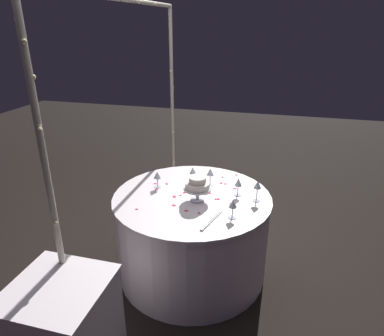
{
  "coord_description": "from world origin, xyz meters",
  "views": [
    {
      "loc": [
        -2.41,
        -0.64,
        2.03
      ],
      "look_at": [
        0.0,
        0.0,
        0.98
      ],
      "focal_mm": 32.3,
      "sensor_mm": 36.0,
      "label": 1
    }
  ],
  "objects_px": {
    "wine_glass_0": "(210,173)",
    "wine_glass_4": "(233,205)",
    "wine_glass_3": "(157,176)",
    "cake_knife": "(210,222)",
    "tiered_cake": "(197,185)",
    "wine_glass_1": "(193,172)",
    "wine_glass_2": "(257,186)",
    "main_table": "(192,234)",
    "decorative_arch": "(130,106)",
    "wine_glass_5": "(238,183)"
  },
  "relations": [
    {
      "from": "tiered_cake",
      "to": "wine_glass_1",
      "type": "distance_m",
      "value": 0.32
    },
    {
      "from": "decorative_arch",
      "to": "tiered_cake",
      "type": "height_order",
      "value": "decorative_arch"
    },
    {
      "from": "wine_glass_0",
      "to": "wine_glass_4",
      "type": "height_order",
      "value": "wine_glass_0"
    },
    {
      "from": "wine_glass_4",
      "to": "main_table",
      "type": "bearing_deg",
      "value": 55.32
    },
    {
      "from": "wine_glass_2",
      "to": "wine_glass_4",
      "type": "height_order",
      "value": "wine_glass_2"
    },
    {
      "from": "wine_glass_0",
      "to": "wine_glass_1",
      "type": "distance_m",
      "value": 0.16
    },
    {
      "from": "cake_knife",
      "to": "decorative_arch",
      "type": "bearing_deg",
      "value": 63.64
    },
    {
      "from": "main_table",
      "to": "cake_knife",
      "type": "height_order",
      "value": "cake_knife"
    },
    {
      "from": "tiered_cake",
      "to": "wine_glass_3",
      "type": "xyz_separation_m",
      "value": [
        0.14,
        0.38,
        -0.03
      ]
    },
    {
      "from": "wine_glass_1",
      "to": "wine_glass_5",
      "type": "bearing_deg",
      "value": -106.87
    },
    {
      "from": "main_table",
      "to": "wine_glass_1",
      "type": "height_order",
      "value": "wine_glass_1"
    },
    {
      "from": "wine_glass_1",
      "to": "wine_glass_3",
      "type": "distance_m",
      "value": 0.31
    },
    {
      "from": "wine_glass_3",
      "to": "wine_glass_1",
      "type": "bearing_deg",
      "value": -60.93
    },
    {
      "from": "wine_glass_5",
      "to": "wine_glass_4",
      "type": "bearing_deg",
      "value": -178.26
    },
    {
      "from": "wine_glass_5",
      "to": "wine_glass_0",
      "type": "bearing_deg",
      "value": 66.54
    },
    {
      "from": "tiered_cake",
      "to": "wine_glass_0",
      "type": "distance_m",
      "value": 0.28
    },
    {
      "from": "tiered_cake",
      "to": "wine_glass_0",
      "type": "xyz_separation_m",
      "value": [
        0.28,
        -0.04,
        -0.01
      ]
    },
    {
      "from": "main_table",
      "to": "wine_glass_5",
      "type": "xyz_separation_m",
      "value": [
        0.11,
        -0.36,
        0.48
      ]
    },
    {
      "from": "decorative_arch",
      "to": "wine_glass_4",
      "type": "height_order",
      "value": "decorative_arch"
    },
    {
      "from": "main_table",
      "to": "wine_glass_3",
      "type": "height_order",
      "value": "wine_glass_3"
    },
    {
      "from": "wine_glass_4",
      "to": "wine_glass_1",
      "type": "bearing_deg",
      "value": 40.93
    },
    {
      "from": "main_table",
      "to": "wine_glass_0",
      "type": "bearing_deg",
      "value": -25.03
    },
    {
      "from": "wine_glass_0",
      "to": "cake_knife",
      "type": "relative_size",
      "value": 0.57
    },
    {
      "from": "wine_glass_3",
      "to": "cake_knife",
      "type": "distance_m",
      "value": 0.71
    },
    {
      "from": "decorative_arch",
      "to": "wine_glass_0",
      "type": "relative_size",
      "value": 13.28
    },
    {
      "from": "decorative_arch",
      "to": "wine_glass_3",
      "type": "relative_size",
      "value": 15.24
    },
    {
      "from": "wine_glass_2",
      "to": "cake_knife",
      "type": "bearing_deg",
      "value": 144.97
    },
    {
      "from": "wine_glass_0",
      "to": "wine_glass_2",
      "type": "distance_m",
      "value": 0.44
    },
    {
      "from": "wine_glass_3",
      "to": "wine_glass_4",
      "type": "relative_size",
      "value": 0.99
    },
    {
      "from": "main_table",
      "to": "wine_glass_4",
      "type": "bearing_deg",
      "value": -124.68
    },
    {
      "from": "tiered_cake",
      "to": "wine_glass_1",
      "type": "relative_size",
      "value": 1.45
    },
    {
      "from": "wine_glass_1",
      "to": "wine_glass_4",
      "type": "relative_size",
      "value": 1.03
    },
    {
      "from": "decorative_arch",
      "to": "wine_glass_5",
      "type": "height_order",
      "value": "decorative_arch"
    },
    {
      "from": "main_table",
      "to": "wine_glass_3",
      "type": "relative_size",
      "value": 8.9
    },
    {
      "from": "wine_glass_2",
      "to": "cake_knife",
      "type": "height_order",
      "value": "wine_glass_2"
    },
    {
      "from": "tiered_cake",
      "to": "wine_glass_4",
      "type": "bearing_deg",
      "value": -122.31
    },
    {
      "from": "main_table",
      "to": "decorative_arch",
      "type": "bearing_deg",
      "value": 90.13
    },
    {
      "from": "main_table",
      "to": "cake_knife",
      "type": "relative_size",
      "value": 4.44
    },
    {
      "from": "wine_glass_4",
      "to": "wine_glass_2",
      "type": "bearing_deg",
      "value": -25.52
    },
    {
      "from": "wine_glass_0",
      "to": "wine_glass_3",
      "type": "relative_size",
      "value": 1.15
    },
    {
      "from": "wine_glass_4",
      "to": "decorative_arch",
      "type": "bearing_deg",
      "value": 73.61
    },
    {
      "from": "wine_glass_0",
      "to": "wine_glass_1",
      "type": "height_order",
      "value": "wine_glass_0"
    },
    {
      "from": "wine_glass_2",
      "to": "wine_glass_4",
      "type": "relative_size",
      "value": 1.18
    },
    {
      "from": "wine_glass_3",
      "to": "wine_glass_4",
      "type": "bearing_deg",
      "value": -116.02
    },
    {
      "from": "wine_glass_1",
      "to": "cake_knife",
      "type": "bearing_deg",
      "value": -154.48
    },
    {
      "from": "decorative_arch",
      "to": "wine_glass_5",
      "type": "distance_m",
      "value": 1.05
    },
    {
      "from": "wine_glass_0",
      "to": "wine_glass_5",
      "type": "relative_size",
      "value": 1.09
    },
    {
      "from": "wine_glass_1",
      "to": "wine_glass_3",
      "type": "bearing_deg",
      "value": 119.07
    },
    {
      "from": "main_table",
      "to": "wine_glass_3",
      "type": "distance_m",
      "value": 0.58
    },
    {
      "from": "wine_glass_1",
      "to": "cake_knife",
      "type": "height_order",
      "value": "wine_glass_1"
    }
  ]
}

